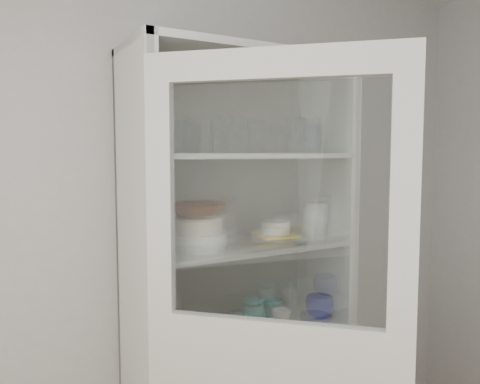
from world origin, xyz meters
TOP-DOWN VIEW (x-y plane):
  - wall_back at (0.00, 1.50)m, footprint 3.60×0.02m
  - pantry_cabinet at (0.20, 1.34)m, footprint 1.00×0.45m
  - tumbler_0 at (-0.21, 1.12)m, footprint 0.09×0.09m
  - tumbler_1 at (0.03, 1.16)m, footprint 0.07×0.07m
  - tumbler_2 at (-0.09, 1.17)m, footprint 0.08×0.08m
  - tumbler_3 at (0.20, 1.14)m, footprint 0.08×0.08m
  - tumbler_4 at (0.48, 1.11)m, footprint 0.10×0.10m
  - tumbler_5 at (0.41, 1.13)m, footprint 0.08×0.08m
  - tumbler_6 at (0.49, 1.11)m, footprint 0.07×0.07m
  - tumbler_7 at (-0.21, 1.24)m, footprint 0.07×0.07m
  - tumbler_8 at (-0.04, 1.26)m, footprint 0.09×0.09m
  - tumbler_9 at (-0.08, 1.25)m, footprint 0.08×0.08m
  - goblet_0 at (-0.09, 1.37)m, footprint 0.08×0.08m
  - goblet_1 at (0.24, 1.36)m, footprint 0.08×0.08m
  - goblet_2 at (0.44, 1.34)m, footprint 0.07×0.07m
  - goblet_3 at (0.61, 1.36)m, footprint 0.08×0.08m
  - plate_stack_front at (-0.03, 1.24)m, footprint 0.25×0.25m
  - plate_stack_back at (-0.02, 1.38)m, footprint 0.20×0.20m
  - cream_bowl at (-0.03, 1.24)m, footprint 0.22×0.22m
  - terracotta_bowl at (-0.03, 1.24)m, footprint 0.30×0.30m
  - glass_platter at (0.37, 1.24)m, footprint 0.41×0.41m
  - yellow_trivet at (0.37, 1.24)m, footprint 0.20×0.20m
  - white_ramekin at (0.37, 1.24)m, footprint 0.17×0.17m
  - grey_bowl_stack at (0.61, 1.26)m, footprint 0.13×0.13m
  - mug_blue at (0.61, 1.21)m, footprint 0.14×0.14m
  - mug_teal at (0.40, 1.32)m, footprint 0.10×0.10m
  - mug_white at (0.37, 1.19)m, footprint 0.12×0.12m
  - teal_jar at (0.28, 1.28)m, footprint 0.10×0.10m
  - measuring_cups at (0.06, 1.19)m, footprint 0.10×0.10m
  - white_canister at (-0.21, 1.33)m, footprint 0.15×0.15m

SIDE VIEW (x-z plane):
  - measuring_cups at x=0.06m, z-range 0.86..0.90m
  - mug_white at x=0.37m, z-range 0.86..0.94m
  - mug_teal at x=0.40m, z-range 0.86..0.95m
  - mug_blue at x=0.61m, z-range 0.86..0.97m
  - teal_jar at x=0.28m, z-range 0.86..0.98m
  - white_canister at x=-0.21m, z-range 0.86..1.00m
  - pantry_cabinet at x=0.20m, z-range -0.11..1.99m
  - glass_platter at x=0.37m, z-range 1.26..1.28m
  - yellow_trivet at x=0.37m, z-range 1.28..1.29m
  - plate_stack_front at x=-0.03m, z-range 1.26..1.33m
  - wall_back at x=0.00m, z-range 0.00..2.60m
  - plate_stack_back at x=-0.02m, z-range 1.26..1.37m
  - white_ramekin at x=0.37m, z-range 1.29..1.35m
  - grey_bowl_stack at x=0.61m, z-range 1.26..1.42m
  - cream_bowl at x=-0.03m, z-range 1.33..1.40m
  - terracotta_bowl at x=-0.03m, z-range 1.40..1.45m
  - tumbler_9 at x=-0.08m, z-range 1.66..1.79m
  - tumbler_6 at x=0.49m, z-range 1.66..1.79m
  - tumbler_7 at x=-0.21m, z-range 1.66..1.79m
  - tumbler_2 at x=-0.09m, z-range 1.66..1.79m
  - tumbler_3 at x=0.20m, z-range 1.66..1.80m
  - tumbler_1 at x=0.03m, z-range 1.66..1.80m
  - tumbler_0 at x=-0.21m, z-range 1.66..1.81m
  - tumbler_8 at x=-0.04m, z-range 1.66..1.81m
  - tumbler_5 at x=0.41m, z-range 1.66..1.81m
  - tumbler_4 at x=0.48m, z-range 1.66..1.81m
  - goblet_2 at x=0.44m, z-range 1.66..1.82m
  - goblet_0 at x=-0.09m, z-range 1.66..1.83m
  - goblet_3 at x=0.61m, z-range 1.66..1.84m
  - goblet_1 at x=0.24m, z-range 1.66..1.85m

